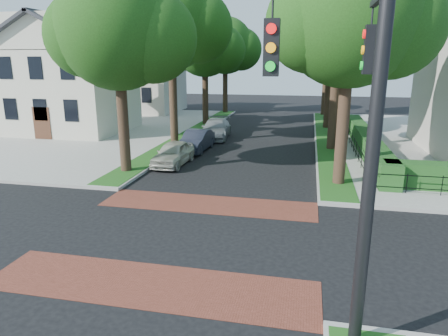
{
  "coord_description": "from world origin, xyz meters",
  "views": [
    {
      "loc": [
        3.92,
        -12.12,
        5.82
      ],
      "look_at": [
        0.66,
        3.27,
        1.6
      ],
      "focal_mm": 32.0,
      "sensor_mm": 36.0,
      "label": 1
    }
  ],
  "objects_px": {
    "traffic_signal": "(361,123)",
    "parked_car_middle": "(196,141)",
    "parked_car_rear": "(216,129)",
    "parked_car_front": "(173,153)"
  },
  "relations": [
    {
      "from": "parked_car_rear",
      "to": "traffic_signal",
      "type": "bearing_deg",
      "value": -75.51
    },
    {
      "from": "traffic_signal",
      "to": "parked_car_rear",
      "type": "relative_size",
      "value": 1.59
    },
    {
      "from": "parked_car_front",
      "to": "parked_car_rear",
      "type": "relative_size",
      "value": 0.79
    },
    {
      "from": "traffic_signal",
      "to": "parked_car_middle",
      "type": "distance_m",
      "value": 19.73
    },
    {
      "from": "traffic_signal",
      "to": "parked_car_front",
      "type": "distance_m",
      "value": 16.55
    },
    {
      "from": "parked_car_middle",
      "to": "traffic_signal",
      "type": "bearing_deg",
      "value": -63.07
    },
    {
      "from": "parked_car_middle",
      "to": "parked_car_rear",
      "type": "relative_size",
      "value": 0.83
    },
    {
      "from": "traffic_signal",
      "to": "parked_car_front",
      "type": "bearing_deg",
      "value": 121.91
    },
    {
      "from": "parked_car_middle",
      "to": "parked_car_front",
      "type": "bearing_deg",
      "value": -92.51
    },
    {
      "from": "traffic_signal",
      "to": "parked_car_rear",
      "type": "height_order",
      "value": "traffic_signal"
    }
  ]
}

